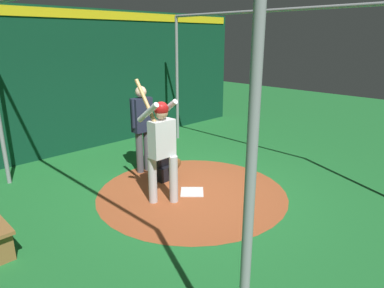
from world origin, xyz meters
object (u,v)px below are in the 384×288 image
(home_plate, at_px, (192,192))
(catcher, at_px, (164,162))
(batter, at_px, (161,143))
(umpire, at_px, (142,124))

(home_plate, xyz_separation_m, catcher, (-0.85, 0.06, 0.36))
(batter, relative_size, catcher, 2.25)
(batter, distance_m, umpire, 1.55)
(catcher, height_order, umpire, umpire)
(home_plate, distance_m, catcher, 0.93)
(batter, height_order, catcher, batter)
(catcher, bearing_deg, batter, -41.98)
(home_plate, relative_size, umpire, 0.23)
(umpire, bearing_deg, catcher, 2.22)
(home_plate, distance_m, batter, 1.25)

